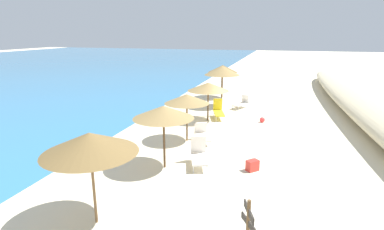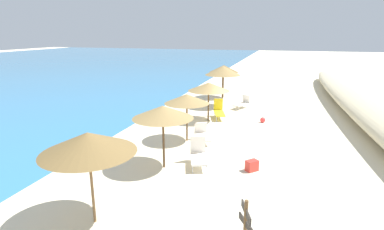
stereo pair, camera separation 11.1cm
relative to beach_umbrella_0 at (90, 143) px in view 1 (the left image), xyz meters
name	(u,v)px [view 1 (the left image)]	position (x,y,z in m)	size (l,w,h in m)	color
ground_plane	(237,128)	(10.29, -2.53, -2.42)	(160.00, 160.00, 0.00)	beige
beach_umbrella_0	(90,143)	(0.00, 0.00, 0.00)	(2.61, 2.61, 2.72)	brown
beach_umbrella_1	(163,112)	(4.10, -0.50, -0.12)	(2.40, 2.40, 2.57)	brown
beach_umbrella_2	(187,99)	(7.44, -0.41, -0.28)	(2.21, 2.21, 2.39)	brown
beach_umbrella_3	(208,87)	(11.34, -0.54, -0.31)	(2.50, 2.50, 2.37)	brown
beach_umbrella_4	(222,70)	(15.25, -0.61, 0.23)	(2.52, 2.52, 2.99)	brown
beach_umbrella_5	(223,69)	(18.49, -0.05, -0.02)	(2.38, 2.38, 2.70)	brown
lounge_chair_0	(242,103)	(15.18, -2.10, -2.03)	(1.51, 1.15, 0.94)	white
lounge_chair_1	(199,154)	(4.69, -1.78, -1.93)	(1.51, 1.04, 1.18)	white
lounge_chair_2	(219,111)	(12.09, -1.06, -1.94)	(1.66, 1.05, 1.17)	yellow
lounge_chair_3	(202,134)	(7.46, -1.19, -2.03)	(1.50, 1.14, 0.91)	white
wooden_signpost	(248,225)	(-0.37, -4.34, -1.45)	(0.80, 0.40, 1.62)	brown
beach_ball	(262,120)	(11.86, -3.81, -2.27)	(0.32, 0.32, 0.32)	red
cooler_box	(252,165)	(4.78, -3.95, -2.21)	(0.47, 0.31, 0.43)	red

